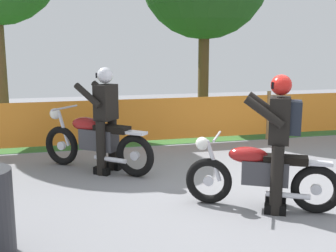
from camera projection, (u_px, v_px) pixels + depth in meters
The scene contains 7 objects.
ground at pixel (258, 196), 5.89m from camera, with size 24.00×24.00×0.02m, color gray.
grass_verge at pixel (152, 115), 12.46m from camera, with size 24.00×7.36×0.01m, color #386B2D.
barrier_fence at pixel (189, 118), 8.85m from camera, with size 10.75×0.08×1.05m.
motorcycle_lead at pixel (260, 174), 5.38m from camera, with size 1.74×1.04×0.91m.
motorcycle_trailing at pixel (95, 141), 6.99m from camera, with size 1.68×1.50×1.01m.
rider_lead at pixel (279, 135), 5.23m from camera, with size 0.79×0.71×1.69m.
rider_trailing at pixel (105, 116), 6.82m from camera, with size 0.73×0.73×1.69m.
Camera 1 is at (-2.57, -5.13, 2.05)m, focal length 46.00 mm.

